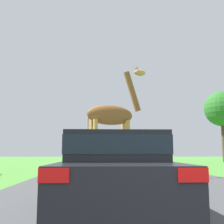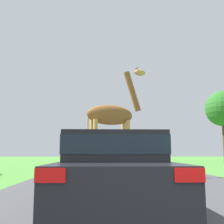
% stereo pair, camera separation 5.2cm
% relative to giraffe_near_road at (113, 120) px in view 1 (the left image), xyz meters
% --- Properties ---
extents(road, '(8.35, 120.00, 0.00)m').
position_rel_giraffe_near_road_xyz_m(road, '(0.72, 19.22, -2.51)').
color(road, '#424244').
rests_on(road, ground).
extents(giraffe_near_road, '(2.82, 1.29, 5.13)m').
position_rel_giraffe_near_road_xyz_m(giraffe_near_road, '(0.00, 0.00, 0.00)').
color(giraffe_near_road, tan).
rests_on(giraffe_near_road, ground).
extents(car_lead_maroon, '(1.85, 4.25, 1.44)m').
position_rel_giraffe_near_road_xyz_m(car_lead_maroon, '(-0.23, -7.09, -1.74)').
color(car_lead_maroon, black).
rests_on(car_lead_maroon, ground).
extents(car_queue_right, '(1.79, 3.95, 1.49)m').
position_rel_giraffe_near_road_xyz_m(car_queue_right, '(-1.98, 11.70, -1.73)').
color(car_queue_right, '#561914').
rests_on(car_queue_right, ground).
extents(car_queue_left, '(1.72, 4.35, 1.45)m').
position_rel_giraffe_near_road_xyz_m(car_queue_left, '(3.31, 16.72, -1.74)').
color(car_queue_left, navy).
rests_on(car_queue_left, ground).
extents(tree_mid_field, '(4.32, 4.32, 8.59)m').
position_rel_giraffe_near_road_xyz_m(tree_mid_field, '(14.19, 20.95, 3.85)').
color(tree_mid_field, '#4C3828').
rests_on(tree_mid_field, ground).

